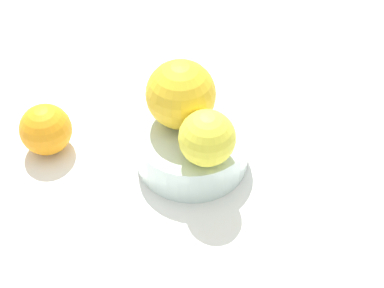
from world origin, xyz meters
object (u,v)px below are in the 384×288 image
orange_loose_0 (46,129)px  orange_in_bowl_0 (181,94)px  fruit_bowl (192,147)px  orange_in_bowl_1 (207,138)px

orange_loose_0 → orange_in_bowl_0: bearing=58.7°
fruit_bowl → orange_in_bowl_0: size_ratio=1.67×
orange_in_bowl_1 → orange_loose_0: 21.16cm
fruit_bowl → orange_in_bowl_0: (-2.50, 0.08, 6.62)cm
orange_in_bowl_0 → orange_in_bowl_1: 6.95cm
orange_in_bowl_0 → orange_in_bowl_1: size_ratio=1.29×
fruit_bowl → orange_loose_0: size_ratio=2.14×
fruit_bowl → orange_loose_0: (-11.22, -14.25, 0.95)cm
orange_in_bowl_0 → orange_loose_0: bearing=-121.3°
fruit_bowl → orange_in_bowl_0: bearing=178.2°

